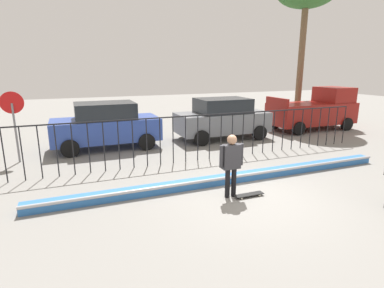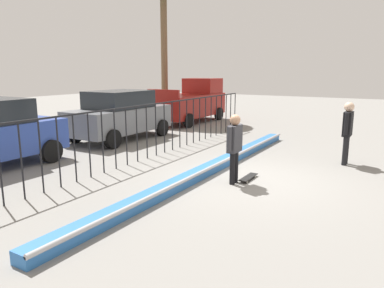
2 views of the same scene
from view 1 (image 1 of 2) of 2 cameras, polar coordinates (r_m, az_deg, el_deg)
The scene contains 9 objects.
ground_plane at distance 8.37m, azimuth 10.60°, elevation -9.50°, with size 60.00×60.00×0.00m, color gray.
bowl_coping_ledge at distance 9.22m, azimuth 6.90°, elevation -6.31°, with size 11.00×0.40×0.27m.
perimeter_fence at distance 11.05m, azimuth 1.07°, elevation 2.16°, with size 14.04×0.04×1.66m.
skateboarder at distance 7.96m, azimuth 7.26°, elevation -2.98°, with size 0.67×0.25×1.66m.
skateboard at distance 8.34m, azimuth 10.49°, elevation -9.14°, with size 0.80×0.20×0.07m.
parked_car_blue at distance 13.30m, azimuth -15.56°, elevation 3.39°, with size 4.30×2.12×1.90m.
parked_car_gray at distance 14.62m, azimuth 5.59°, elevation 4.75°, with size 4.30×2.12×1.90m.
pickup_truck at distance 18.07m, azimuth 21.72°, elevation 5.80°, with size 4.70×2.12×2.24m.
stop_sign at distance 12.38m, azimuth -30.00°, elevation 4.29°, with size 0.76×0.07×2.50m.
Camera 1 is at (-4.21, -6.43, 3.30)m, focal length 28.95 mm.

